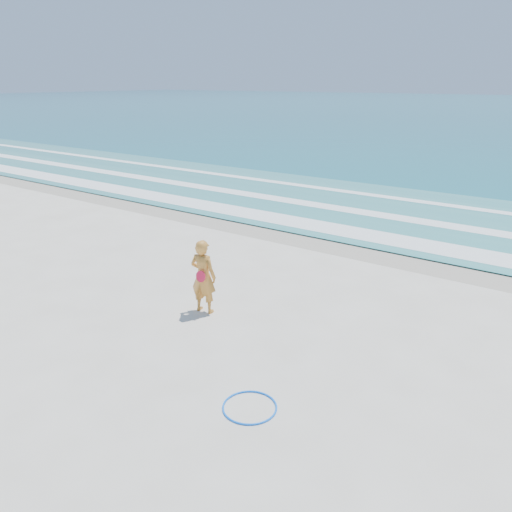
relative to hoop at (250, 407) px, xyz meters
The scene contains 8 objects.
ground 3.24m from the hoop, behind, with size 400.00×400.00×0.00m, color silver.
wet_sand 9.60m from the hoop, 109.70° to the left, with size 400.00×2.40×0.00m, color #B2A893.
shallow 14.41m from the hoop, 102.98° to the left, with size 400.00×10.00×0.01m, color #59B7AD.
foam_near 10.83m from the hoop, 107.38° to the left, with size 400.00×1.40×0.01m, color white.
foam_mid 13.63m from the hoop, 103.74° to the left, with size 400.00×0.90×0.01m, color white.
foam_far 16.85m from the hoop, 101.07° to the left, with size 400.00×0.60×0.01m, color white.
hoop is the anchor object (origin of this frame).
woman 4.01m from the hoop, 142.31° to the left, with size 0.71×0.53×1.79m.
Camera 1 is at (7.45, -5.75, 5.24)m, focal length 35.00 mm.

